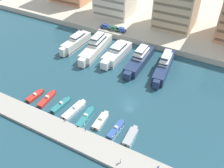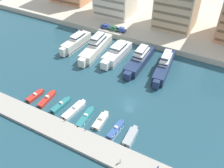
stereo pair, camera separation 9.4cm
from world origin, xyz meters
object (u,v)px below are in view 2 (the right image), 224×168
Objects in this scene: motorboat_teal_mid_left at (61,105)px; motorboat_red_far_left at (35,96)px; pedestrian_near_edge at (120,160)px; car_green_left at (114,28)px; yacht_navy_center_left at (140,59)px; car_blue_far_left at (106,26)px; motorboat_white_center_left at (74,110)px; yacht_ivory_left at (96,47)px; yacht_white_mid_left at (117,53)px; yacht_ivory_far_left at (76,42)px; motorboat_cream_center_right at (101,121)px; motorboat_grey_right at (131,136)px; motorboat_blue_mid_right at (116,130)px; yacht_navy_center at (164,65)px; motorboat_teal_center at (85,117)px; car_blue_mid_left at (121,30)px; pedestrian_mid_deck at (158,168)px; motorboat_red_left at (47,99)px.

motorboat_red_far_left is at bearing -177.36° from motorboat_teal_mid_left.
car_green_left is at bearing 119.45° from pedestrian_near_edge.
yacht_navy_center_left reaches higher than car_blue_far_left.
motorboat_white_center_left is 2.16× the size of car_green_left.
yacht_ivory_left is at bearing 84.18° from motorboat_red_far_left.
yacht_white_mid_left is 32.44m from motorboat_red_far_left.
yacht_ivory_left is at bearing -73.49° from car_blue_far_left.
motorboat_teal_mid_left is at bearing -62.97° from yacht_ivory_far_left.
motorboat_grey_right is at bearing -6.26° from motorboat_cream_center_right.
yacht_ivory_far_left reaches higher than motorboat_white_center_left.
motorboat_blue_mid_right is 1.69× the size of car_blue_far_left.
motorboat_teal_center is at bearing -109.75° from yacht_navy_center.
motorboat_teal_center is at bearing 151.09° from pedestrian_near_edge.
yacht_ivory_left reaches higher than yacht_ivory_far_left.
yacht_ivory_left is at bearing 123.12° from motorboat_cream_center_right.
motorboat_teal_mid_left is 1.75× the size of car_blue_far_left.
car_blue_mid_left is 2.59× the size of pedestrian_near_edge.
pedestrian_near_edge is 8.25m from pedestrian_mid_deck.
motorboat_teal_center is (8.70, -0.60, -0.03)m from motorboat_teal_mid_left.
motorboat_white_center_left is (19.26, -28.90, -1.53)m from yacht_ivory_far_left.
motorboat_teal_mid_left is 1.04× the size of motorboat_cream_center_right.
yacht_ivory_far_left is at bearing 137.80° from motorboat_blue_mid_right.
motorboat_grey_right is at bearing -2.86° from motorboat_white_center_left.
yacht_ivory_left reaches higher than motorboat_teal_mid_left.
yacht_navy_center_left is 40.74m from pedestrian_near_edge.
motorboat_red_far_left is at bearing -177.86° from motorboat_cream_center_right.
car_blue_mid_left is (1.54, 44.78, 2.65)m from motorboat_red_left.
yacht_ivory_far_left is 38.01m from motorboat_teal_center.
car_green_left reaches higher than motorboat_red_left.
car_blue_far_left is 66.12m from pedestrian_mid_deck.
motorboat_red_far_left is 0.91× the size of motorboat_cream_center_right.
motorboat_red_left reaches higher than motorboat_red_far_left.
motorboat_blue_mid_right is at bearing -1.53° from motorboat_red_left.
car_green_left reaches higher than motorboat_teal_mid_left.
pedestrian_mid_deck is at bearing -55.78° from car_blue_mid_left.
motorboat_white_center_left is at bearing 2.93° from motorboat_red_far_left.
motorboat_cream_center_right is at bearing 0.86° from motorboat_white_center_left.
motorboat_grey_right is at bearing -70.17° from yacht_navy_center_left.
motorboat_red_left is 1.89× the size of car_green_left.
pedestrian_mid_deck is at bearing -24.01° from motorboat_blue_mid_right.
motorboat_teal_mid_left is (14.88, -29.17, -1.52)m from yacht_ivory_far_left.
yacht_navy_center_left reaches higher than car_green_left.
car_blue_far_left is (-30.45, 14.16, 1.00)m from yacht_navy_center.
yacht_ivory_left is at bearing -87.97° from car_green_left.
car_blue_far_left reaches higher than motorboat_blue_mid_right.
yacht_ivory_far_left is 34.76m from motorboat_white_center_left.
pedestrian_mid_deck reaches higher than motorboat_blue_mid_right.
motorboat_grey_right is at bearing 98.96° from pedestrian_near_edge.
motorboat_white_center_left is 4.41m from motorboat_teal_center.
motorboat_red_far_left is 1.56× the size of car_blue_mid_left.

